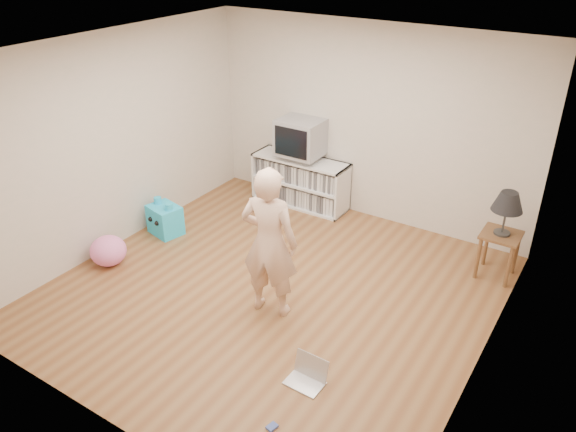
# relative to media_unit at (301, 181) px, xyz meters

# --- Properties ---
(ground) EXTENTS (4.50, 4.50, 0.00)m
(ground) POSITION_rel_media_unit_xyz_m (0.87, -2.04, -0.35)
(ground) COLOR brown
(ground) RESTS_ON ground
(walls) EXTENTS (4.52, 4.52, 2.60)m
(walls) POSITION_rel_media_unit_xyz_m (0.87, -2.04, 0.95)
(walls) COLOR beige
(walls) RESTS_ON ground
(ceiling) EXTENTS (4.50, 4.50, 0.01)m
(ceiling) POSITION_rel_media_unit_xyz_m (0.87, -2.04, 2.25)
(ceiling) COLOR white
(ceiling) RESTS_ON walls
(media_unit) EXTENTS (1.40, 0.45, 0.70)m
(media_unit) POSITION_rel_media_unit_xyz_m (0.00, 0.00, 0.00)
(media_unit) COLOR white
(media_unit) RESTS_ON ground
(dvd_deck) EXTENTS (0.45, 0.35, 0.07)m
(dvd_deck) POSITION_rel_media_unit_xyz_m (0.00, -0.02, 0.39)
(dvd_deck) COLOR gray
(dvd_deck) RESTS_ON media_unit
(crt_tv) EXTENTS (0.60, 0.53, 0.50)m
(crt_tv) POSITION_rel_media_unit_xyz_m (0.00, -0.02, 0.67)
(crt_tv) COLOR #95959A
(crt_tv) RESTS_ON dvd_deck
(side_table) EXTENTS (0.42, 0.42, 0.55)m
(side_table) POSITION_rel_media_unit_xyz_m (2.86, -0.39, 0.07)
(side_table) COLOR brown
(side_table) RESTS_ON ground
(table_lamp) EXTENTS (0.34, 0.34, 0.52)m
(table_lamp) POSITION_rel_media_unit_xyz_m (2.86, -0.39, 0.59)
(table_lamp) COLOR #333333
(table_lamp) RESTS_ON side_table
(person) EXTENTS (0.66, 0.50, 1.63)m
(person) POSITION_rel_media_unit_xyz_m (1.04, -2.32, 0.46)
(person) COLOR beige
(person) RESTS_ON ground
(laptop) EXTENTS (0.34, 0.27, 0.23)m
(laptop) POSITION_rel_media_unit_xyz_m (1.91, -3.00, -0.29)
(laptop) COLOR silver
(laptop) RESTS_ON ground
(playing_cards) EXTENTS (0.08, 0.10, 0.02)m
(playing_cards) POSITION_rel_media_unit_xyz_m (1.94, -3.61, -0.34)
(playing_cards) COLOR #445BB5
(playing_cards) RESTS_ON ground
(plush_blue) EXTENTS (0.47, 0.42, 0.47)m
(plush_blue) POSITION_rel_media_unit_xyz_m (-1.03, -1.71, -0.15)
(plush_blue) COLOR #1DBAF4
(plush_blue) RESTS_ON ground
(plush_pink) EXTENTS (0.46, 0.46, 0.36)m
(plush_pink) POSITION_rel_media_unit_xyz_m (-1.08, -2.62, -0.17)
(plush_pink) COLOR pink
(plush_pink) RESTS_ON ground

